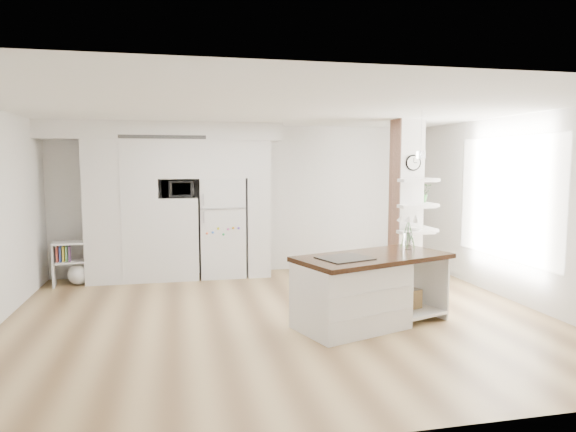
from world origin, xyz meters
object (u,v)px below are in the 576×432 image
kitchen_island (359,290)px  bookshelf (75,266)px  floor_plant_a (426,268)px  refrigerator (222,227)px

kitchen_island → bookshelf: bearing=122.6°
bookshelf → floor_plant_a: bookshelf is taller
refrigerator → floor_plant_a: refrigerator is taller
refrigerator → kitchen_island: size_ratio=0.82×
refrigerator → kitchen_island: refrigerator is taller
kitchen_island → bookshelf: kitchen_island is taller
floor_plant_a → refrigerator: bearing=160.2°
refrigerator → bookshelf: bearing=-175.8°
refrigerator → floor_plant_a: size_ratio=3.74×
kitchen_island → floor_plant_a: kitchen_island is taller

